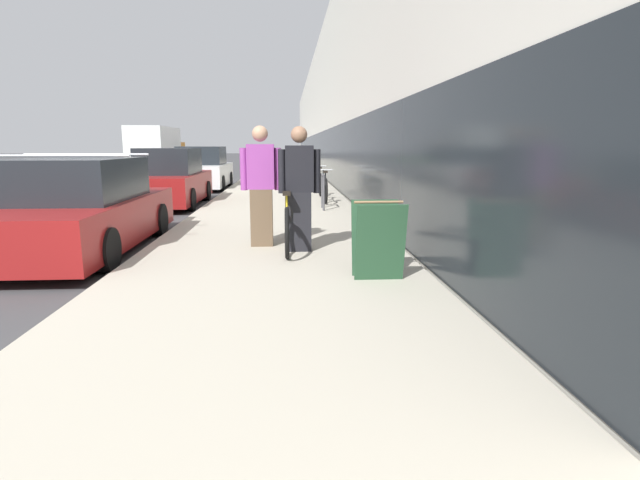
% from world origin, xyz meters
% --- Properties ---
extents(sidewalk_slab, '(3.86, 70.00, 0.14)m').
position_xyz_m(sidewalk_slab, '(5.65, 21.00, 0.07)').
color(sidewalk_slab, '#B2AA99').
rests_on(sidewalk_slab, ground).
extents(storefront_facade, '(10.01, 70.00, 7.27)m').
position_xyz_m(storefront_facade, '(12.62, 29.00, 3.63)').
color(storefront_facade, silver).
rests_on(storefront_facade, ground).
extents(lawn_strip, '(4.34, 70.00, 0.03)m').
position_xyz_m(lawn_strip, '(-6.29, 25.00, 0.01)').
color(lawn_strip, '#3D7533').
rests_on(lawn_strip, ground).
extents(tandem_bicycle, '(0.52, 2.42, 0.89)m').
position_xyz_m(tandem_bicycle, '(5.87, 2.87, 0.52)').
color(tandem_bicycle, black).
rests_on(tandem_bicycle, sidewalk_slab).
extents(person_rider, '(0.61, 0.24, 1.79)m').
position_xyz_m(person_rider, '(6.05, 2.57, 1.04)').
color(person_rider, black).
rests_on(person_rider, sidewalk_slab).
extents(person_bystander, '(0.61, 0.24, 1.81)m').
position_xyz_m(person_bystander, '(5.48, 2.98, 1.05)').
color(person_bystander, brown).
rests_on(person_bystander, sidewalk_slab).
extents(bike_rack_hoop, '(0.05, 0.60, 0.84)m').
position_xyz_m(bike_rack_hoop, '(6.73, 7.38, 0.66)').
color(bike_rack_hoop, '#4C4C51').
rests_on(bike_rack_hoop, sidewalk_slab).
extents(cruiser_bike_nearest, '(0.52, 1.77, 0.87)m').
position_xyz_m(cruiser_bike_nearest, '(6.89, 8.97, 0.51)').
color(cruiser_bike_nearest, black).
rests_on(cruiser_bike_nearest, sidewalk_slab).
extents(cruiser_bike_middle, '(0.52, 1.85, 0.89)m').
position_xyz_m(cruiser_bike_middle, '(6.87, 11.11, 0.52)').
color(cruiser_bike_middle, black).
rests_on(cruiser_bike_middle, sidewalk_slab).
extents(sandwich_board_sign, '(0.56, 0.56, 0.90)m').
position_xyz_m(sandwich_board_sign, '(6.91, 0.98, 0.59)').
color(sandwich_board_sign, '#23472D').
rests_on(sandwich_board_sign, sidewalk_slab).
extents(parked_sedan_curbside, '(1.98, 4.59, 1.53)m').
position_xyz_m(parked_sedan_curbside, '(2.61, 3.37, 0.66)').
color(parked_sedan_curbside, maroon).
rests_on(parked_sedan_curbside, ground).
extents(vintage_roadster_curbside, '(1.74, 4.27, 1.59)m').
position_xyz_m(vintage_roadster_curbside, '(2.63, 9.58, 0.71)').
color(vintage_roadster_curbside, maroon).
rests_on(vintage_roadster_curbside, ground).
extents(parked_sedan_far, '(1.96, 4.28, 1.63)m').
position_xyz_m(parked_sedan_far, '(2.61, 15.10, 0.73)').
color(parked_sedan_far, white).
rests_on(parked_sedan_far, ground).
extents(moving_truck, '(2.23, 7.35, 2.81)m').
position_xyz_m(moving_truck, '(-2.43, 28.43, 1.42)').
color(moving_truck, orange).
rests_on(moving_truck, ground).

